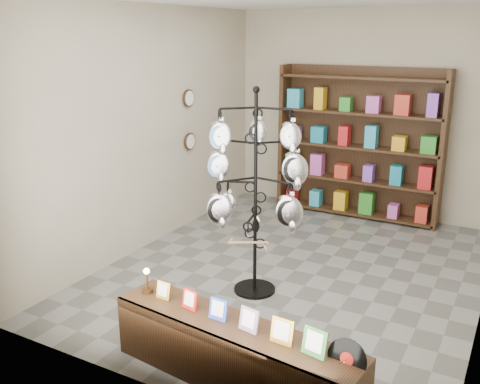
# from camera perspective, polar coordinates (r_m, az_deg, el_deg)

# --- Properties ---
(ground) EXTENTS (5.00, 5.00, 0.00)m
(ground) POSITION_cam_1_polar(r_m,az_deg,el_deg) (6.33, 5.85, -8.32)
(ground) COLOR slate
(ground) RESTS_ON ground
(room_envelope) EXTENTS (5.00, 5.00, 5.00)m
(room_envelope) POSITION_cam_1_polar(r_m,az_deg,el_deg) (5.80, 6.39, 8.50)
(room_envelope) COLOR #B4AB91
(room_envelope) RESTS_ON ground
(display_tree) EXTENTS (1.20, 1.20, 2.17)m
(display_tree) POSITION_cam_1_polar(r_m,az_deg,el_deg) (5.39, 1.67, 1.50)
(display_tree) COLOR black
(display_tree) RESTS_ON ground
(front_shelf) EXTENTS (2.15, 0.67, 0.75)m
(front_shelf) POSITION_cam_1_polar(r_m,az_deg,el_deg) (4.35, -0.68, -16.90)
(front_shelf) COLOR black
(front_shelf) RESTS_ON ground
(back_shelving) EXTENTS (2.42, 0.36, 2.20)m
(back_shelving) POSITION_cam_1_polar(r_m,az_deg,el_deg) (8.08, 12.50, 4.61)
(back_shelving) COLOR black
(back_shelving) RESTS_ON ground
(wall_clocks) EXTENTS (0.03, 0.24, 0.84)m
(wall_clocks) POSITION_cam_1_polar(r_m,az_deg,el_deg) (7.48, -5.45, 7.65)
(wall_clocks) COLOR black
(wall_clocks) RESTS_ON ground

